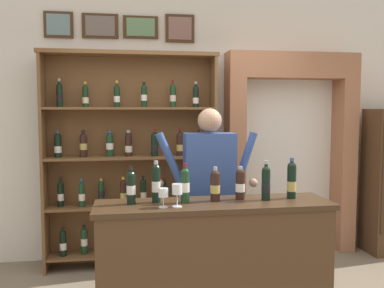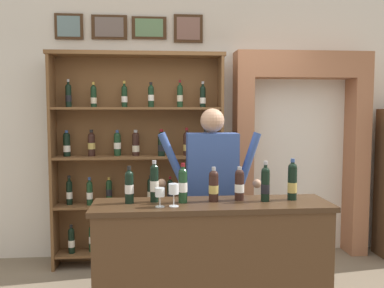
# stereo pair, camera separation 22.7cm
# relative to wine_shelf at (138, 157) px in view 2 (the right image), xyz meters

# --- Properties ---
(back_wall) EXTENTS (12.00, 0.19, 3.03)m
(back_wall) POSITION_rel_wine_shelf_xyz_m (0.58, 0.35, 0.34)
(back_wall) COLOR silver
(back_wall) RESTS_ON ground
(wine_shelf) EXTENTS (1.84, 0.31, 2.28)m
(wine_shelf) POSITION_rel_wine_shelf_xyz_m (0.00, 0.00, 0.00)
(wine_shelf) COLOR brown
(wine_shelf) RESTS_ON ground
(archway_doorway) EXTENTS (1.54, 0.45, 2.33)m
(archway_doorway) POSITION_rel_wine_shelf_xyz_m (1.84, 0.22, 0.14)
(archway_doorway) COLOR #9E6647
(archway_doorway) RESTS_ON ground
(tasting_counter) EXTENTS (1.82, 0.49, 0.97)m
(tasting_counter) POSITION_rel_wine_shelf_xyz_m (0.61, -1.37, -0.69)
(tasting_counter) COLOR #4C331E
(tasting_counter) RESTS_ON ground
(shopkeeper) EXTENTS (0.95, 0.22, 1.69)m
(shopkeeper) POSITION_rel_wine_shelf_xyz_m (0.69, -0.80, -0.11)
(shopkeeper) COLOR #2D3347
(shopkeeper) RESTS_ON ground
(tasting_bottle_brunello) EXTENTS (0.07, 0.07, 0.29)m
(tasting_bottle_brunello) POSITION_rel_wine_shelf_xyz_m (-0.02, -1.34, -0.07)
(tasting_bottle_brunello) COLOR black
(tasting_bottle_brunello) RESTS_ON tasting_counter
(tasting_bottle_chianti) EXTENTS (0.07, 0.07, 0.32)m
(tasting_bottle_chianti) POSITION_rel_wine_shelf_xyz_m (0.17, -1.31, -0.05)
(tasting_bottle_chianti) COLOR black
(tasting_bottle_chianti) RESTS_ON tasting_counter
(tasting_bottle_rosso) EXTENTS (0.07, 0.07, 0.31)m
(tasting_bottle_rosso) POSITION_rel_wine_shelf_xyz_m (0.39, -1.35, -0.06)
(tasting_bottle_rosso) COLOR #19381E
(tasting_bottle_rosso) RESTS_ON tasting_counter
(tasting_bottle_bianco) EXTENTS (0.08, 0.08, 0.27)m
(tasting_bottle_bianco) POSITION_rel_wine_shelf_xyz_m (0.63, -1.33, -0.08)
(tasting_bottle_bianco) COLOR black
(tasting_bottle_bianco) RESTS_ON tasting_counter
(tasting_bottle_grappa) EXTENTS (0.07, 0.07, 0.26)m
(tasting_bottle_grappa) POSITION_rel_wine_shelf_xyz_m (0.84, -1.31, -0.07)
(tasting_bottle_grappa) COLOR black
(tasting_bottle_grappa) RESTS_ON tasting_counter
(tasting_bottle_vin_santo) EXTENTS (0.07, 0.07, 0.31)m
(tasting_bottle_vin_santo) POSITION_rel_wine_shelf_xyz_m (1.03, -1.36, -0.06)
(tasting_bottle_vin_santo) COLOR black
(tasting_bottle_vin_santo) RESTS_ON tasting_counter
(tasting_bottle_prosecco) EXTENTS (0.07, 0.07, 0.33)m
(tasting_bottle_prosecco) POSITION_rel_wine_shelf_xyz_m (1.26, -1.33, -0.05)
(tasting_bottle_prosecco) COLOR black
(tasting_bottle_prosecco) RESTS_ON tasting_counter
(wine_glass_right) EXTENTS (0.08, 0.08, 0.17)m
(wine_glass_right) POSITION_rel_wine_shelf_xyz_m (0.32, -1.48, -0.08)
(wine_glass_right) COLOR silver
(wine_glass_right) RESTS_ON tasting_counter
(wine_glass_center) EXTENTS (0.07, 0.07, 0.14)m
(wine_glass_center) POSITION_rel_wine_shelf_xyz_m (0.21, -1.48, -0.10)
(wine_glass_center) COLOR silver
(wine_glass_center) RESTS_ON tasting_counter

